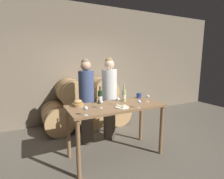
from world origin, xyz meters
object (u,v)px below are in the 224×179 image
Objects in this scene: bread_basket at (78,104)px; wine_glass_left at (101,102)px; wine_bottle_red at (100,97)px; wine_glass_center at (118,100)px; blue_crock at (139,95)px; wine_glass_far_right at (148,97)px; tasting_table at (116,112)px; wine_glass_right at (139,102)px; cheese_plate at (122,107)px; wine_bottle_white at (124,96)px; wine_glass_far_left at (86,109)px; person_right at (109,98)px; person_left at (87,101)px.

wine_glass_left is (0.30, -0.29, 0.05)m from bread_basket.
wine_glass_center is (0.23, -0.25, -0.02)m from wine_bottle_red.
wine_glass_far_right reaches higher than blue_crock.
tasting_table is 0.47m from wine_glass_right.
wine_bottle_white is at bearing 55.30° from cheese_plate.
wine_glass_far_left is 1.00× the size of wine_glass_far_right.
wine_bottle_red is 1.45× the size of cheese_plate.
person_left is at bearing -180.00° from person_right.
blue_crock is (0.98, -0.42, 0.10)m from person_left.
wine_glass_left is at bearing 159.60° from cheese_plate.
person_left is 0.50m from wine_bottle_red.
wine_bottle_white reaches higher than cheese_plate.
person_right reaches higher than bread_basket.
wine_glass_right is (0.22, -0.32, 0.00)m from wine_glass_center.
person_right is 0.91m from cheese_plate.
wine_glass_left is at bearing -160.30° from blue_crock.
person_right reaches higher than cheese_plate.
bread_basket is 1.02m from wine_glass_right.
wine_glass_far_left reaches higher than bread_basket.
person_left is 13.01× the size of wine_glass_far_left.
tasting_table is at bearing 12.71° from wine_glass_left.
wine_bottle_red is 0.46m from wine_bottle_white.
wine_bottle_white reaches higher than wine_glass_far_right.
wine_bottle_white is 1.68× the size of bread_basket.
tasting_table is at bearing -157.34° from blue_crock.
wine_bottle_red is (0.10, -0.47, 0.16)m from person_left.
blue_crock is (0.68, 0.28, 0.18)m from tasting_table.
person_right is at bearing 56.07° from wine_glass_left.
wine_bottle_white is (0.26, 0.16, 0.24)m from tasting_table.
person_left is 0.58m from bread_basket.
wine_bottle_white is 1.41× the size of cheese_plate.
wine_glass_center is at bearing -47.83° from wine_bottle_red.
blue_crock is 0.81× the size of wine_glass_right.
wine_glass_center is (-0.23, -0.18, -0.02)m from wine_bottle_white.
wine_glass_center is (0.64, -0.24, 0.05)m from bread_basket.
person_right is 0.64m from wine_bottle_red.
bread_basket is at bearing 159.68° from tasting_table.
wine_glass_left is at bearing -123.93° from person_right.
bread_basket is 0.84× the size of cheese_plate.
person_right reaches higher than wine_bottle_white.
wine_glass_center is at bearing 124.99° from wine_glass_right.
wine_glass_far_right reaches higher than bread_basket.
bread_basket reaches higher than blue_crock.
wine_glass_left is (-0.52, -0.77, 0.13)m from person_right.
bread_basket is (-0.86, 0.06, -0.07)m from wine_bottle_white.
blue_crock is 0.75m from wine_glass_right.
bread_basket is at bearing 175.84° from wine_bottle_white.
wine_glass_right is at bearing -124.83° from blue_crock.
wine_glass_right is (0.45, -0.57, -0.02)m from wine_bottle_red.
wine_glass_left is (-0.11, -0.30, -0.02)m from wine_bottle_red.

